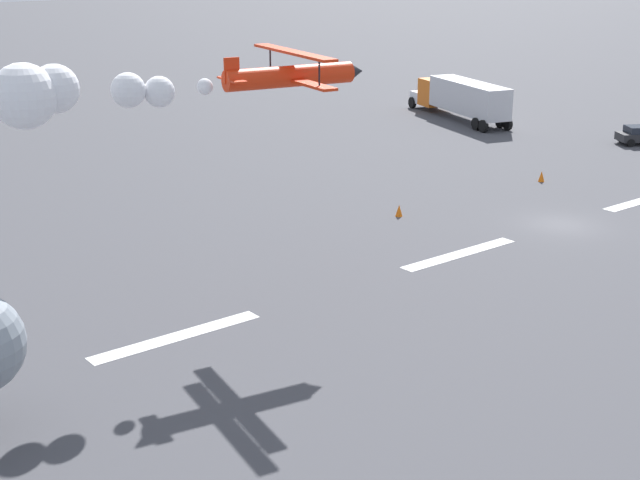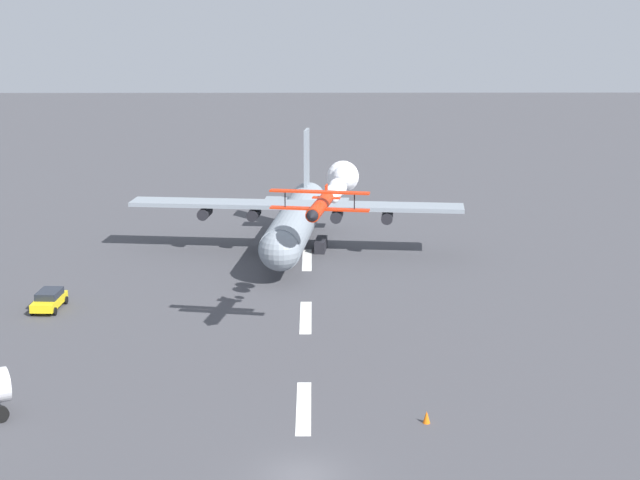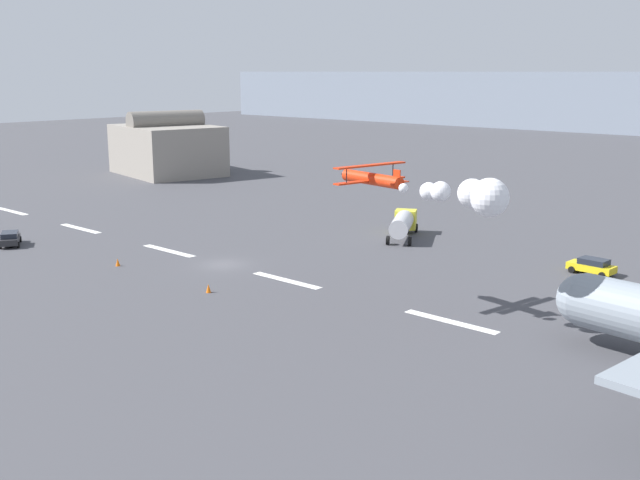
% 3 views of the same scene
% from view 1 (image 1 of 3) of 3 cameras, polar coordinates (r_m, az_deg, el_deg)
% --- Properties ---
extents(ground_plane, '(440.00, 440.00, 0.00)m').
position_cam_1_polar(ground_plane, '(56.22, 14.81, 0.95)').
color(ground_plane, '#424247').
rests_on(ground_plane, ground).
extents(runway_stripe_4, '(8.00, 0.90, 0.01)m').
position_cam_1_polar(runway_stripe_4, '(49.81, 8.71, -0.87)').
color(runway_stripe_4, white).
rests_on(runway_stripe_4, ground).
extents(runway_stripe_5, '(8.00, 0.90, 0.01)m').
position_cam_1_polar(runway_stripe_5, '(39.69, -8.92, -5.98)').
color(runway_stripe_5, white).
rests_on(runway_stripe_5, ground).
extents(stunt_biplane_red, '(16.48, 6.91, 2.58)m').
position_cam_1_polar(stunt_biplane_red, '(38.39, -13.19, 9.16)').
color(stunt_biplane_red, red).
extents(semi_truck_orange, '(6.60, 14.55, 3.70)m').
position_cam_1_polar(semi_truck_orange, '(87.34, 8.79, 8.82)').
color(semi_truck_orange, silver).
rests_on(semi_truck_orange, ground).
extents(traffic_cone_near, '(0.44, 0.44, 0.75)m').
position_cam_1_polar(traffic_cone_near, '(65.86, 13.66, 3.88)').
color(traffic_cone_near, orange).
rests_on(traffic_cone_near, ground).
extents(traffic_cone_far, '(0.44, 0.44, 0.75)m').
position_cam_1_polar(traffic_cone_far, '(56.07, 4.95, 1.85)').
color(traffic_cone_far, orange).
rests_on(traffic_cone_far, ground).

